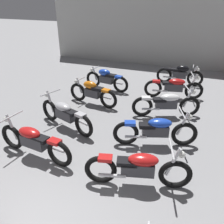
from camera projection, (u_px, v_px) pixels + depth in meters
back_wall at (163, 31)px, 12.22m from camera, size 12.63×0.24×3.60m
motorcycle_left_row_1 at (33, 141)px, 5.54m from camera, size 2.17×0.68×0.97m
motorcycle_left_row_2 at (65, 114)px, 6.78m from camera, size 2.09×0.93×0.97m
motorcycle_left_row_3 at (92, 92)px, 8.25m from camera, size 1.96×0.54×0.88m
motorcycle_left_row_4 at (106, 79)px, 9.54m from camera, size 1.96×0.52×0.88m
motorcycle_right_row_1 at (138, 168)px, 4.68m from camera, size 2.12×0.86×0.97m
motorcycle_right_row_2 at (156, 130)px, 5.97m from camera, size 2.08×0.94×0.97m
motorcycle_right_row_3 at (167, 103)px, 7.42m from camera, size 2.06×0.99×0.97m
motorcycle_right_row_4 at (174, 87)px, 8.74m from camera, size 2.14×0.80×0.97m
motorcycle_right_row_5 at (180, 74)px, 10.09m from camera, size 1.97×0.48×0.88m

